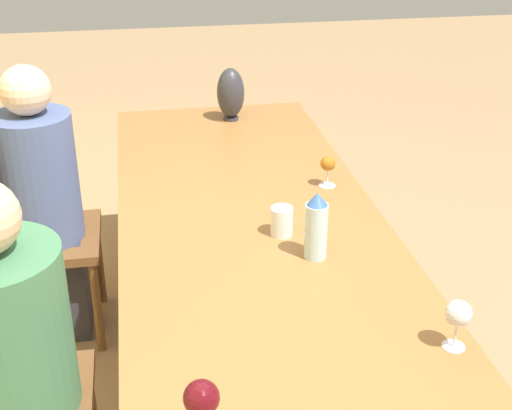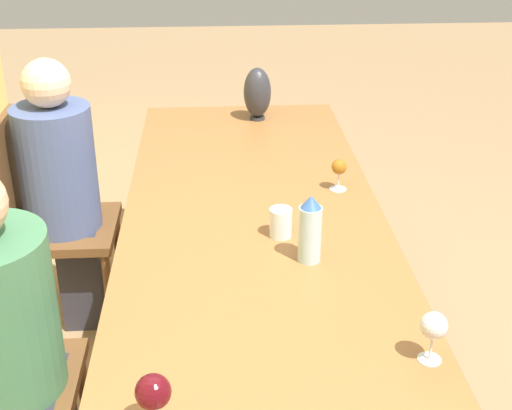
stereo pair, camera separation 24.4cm
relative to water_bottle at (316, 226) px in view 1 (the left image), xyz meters
The scene contains 10 objects.
dining_table 0.23m from the water_bottle, 81.13° to the left, with size 3.15×0.95×0.73m.
water_bottle is the anchor object (origin of this frame).
water_tumbler 0.19m from the water_bottle, 24.47° to the left, with size 0.08×0.08×0.10m.
vase 1.39m from the water_bottle, ahead, with size 0.14×0.14×0.26m.
wine_glass_0 0.86m from the water_bottle, 148.74° to the left, with size 0.08×0.08×0.15m.
wine_glass_1 0.56m from the water_bottle, 19.12° to the right, with size 0.07×0.07×0.13m.
wine_glass_2 0.58m from the water_bottle, 155.00° to the right, with size 0.07×0.07×0.14m.
chair_far 1.34m from the water_bottle, 52.08° to the left, with size 0.44×0.44×0.96m.
person_near 0.99m from the water_bottle, 104.42° to the left, with size 0.38×0.38×1.19m.
person_far 1.25m from the water_bottle, 49.59° to the left, with size 0.32×0.32×1.21m.
Camera 1 is at (-1.98, 0.38, 1.91)m, focal length 50.00 mm.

